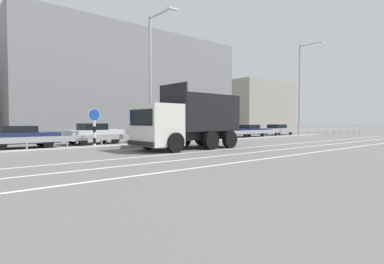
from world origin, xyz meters
The scene contains 18 objects.
ground_plane centered at (0.00, 0.00, 0.00)m, with size 320.00×320.00×0.00m, color #605E5B.
lane_strip_0 centered at (-2.74, -2.97, 0.00)m, with size 67.63×0.16×0.01m, color silver.
lane_strip_1 centered at (-2.74, -4.99, 0.00)m, with size 67.63×0.16×0.01m, color silver.
lane_strip_2 centered at (-2.74, -7.02, 0.00)m, with size 67.63×0.16×0.01m, color silver.
median_island centered at (0.00, 1.87, 0.09)m, with size 37.20×1.10×0.18m, color gray.
median_guardrail centered at (0.00, 3.09, 0.57)m, with size 67.63×0.09×0.78m.
dump_truck centered at (-3.60, -1.19, 1.33)m, with size 6.65×2.91×3.74m.
median_road_sign centered at (-7.23, 1.87, 1.22)m, with size 0.70×0.16×2.34m.
street_lamp_1 centered at (-3.53, 1.56, 4.72)m, with size 0.70×2.64×8.38m.
street_lamp_2 centered at (14.50, 1.60, 5.28)m, with size 0.70×2.56×9.49m.
parked_car_3 centered at (-10.26, 5.51, 0.71)m, with size 3.97×1.98×1.36m.
parked_car_4 centered at (-5.60, 6.11, 0.75)m, with size 3.98×2.20×1.48m.
parked_car_5 centered at (-0.47, 5.58, 0.77)m, with size 4.64×1.86×1.51m.
parked_car_6 centered at (5.59, 5.63, 0.68)m, with size 3.93×2.00×1.30m.
parked_car_7 centered at (10.90, 5.58, 0.67)m, with size 4.33×2.03×1.28m.
parked_car_8 centered at (16.86, 5.99, 0.66)m, with size 4.27×1.98×1.27m.
background_building_1 centered at (1.82, 15.77, 5.44)m, with size 23.94×10.43×10.88m, color gray.
background_building_2 centered at (27.81, 19.34, 4.16)m, with size 12.73×10.64×8.31m, color gray.
Camera 1 is at (-13.93, -14.86, 1.61)m, focal length 28.00 mm.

